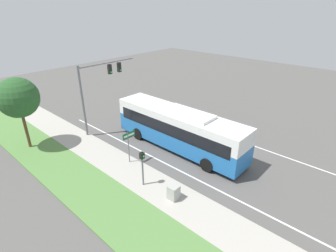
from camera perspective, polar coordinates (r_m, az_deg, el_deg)
The scene contains 11 objects.
ground_plane at distance 21.79m, azimuth 10.77°, elevation -6.54°, with size 80.00×80.00×0.00m, color #565451.
sidewalk at distance 17.64m, azimuth -0.37°, elevation -14.42°, with size 2.80×80.00×0.12m.
grass_verge at distance 16.05m, azimuth -8.58°, elevation -19.72°, with size 3.60×80.00×0.10m.
lane_divider_near at distance 19.26m, azimuth 4.95°, elevation -10.83°, with size 0.14×30.00×0.01m.
lane_divider_far at distance 24.58m, azimuth 15.26°, elevation -3.12°, with size 0.14×30.00×0.01m.
bus at distance 21.74m, azimuth 2.39°, elevation -0.31°, with size 2.78×12.14×3.57m.
signal_gantry at distance 24.93m, azimuth -14.94°, elevation 9.01°, with size 6.09×0.41×6.60m.
pedestrian_signal at distance 17.34m, azimuth -5.60°, elevation -8.09°, with size 0.28×0.34×2.63m.
street_sign at distance 19.89m, azimuth -8.53°, elevation -3.36°, with size 1.17×0.08×2.69m.
utility_cabinet at distance 16.87m, azimuth 1.23°, elevation -14.23°, with size 0.62×0.62×0.94m.
roadside_tree at distance 23.94m, azimuth -29.86°, elevation 5.33°, with size 3.24×3.24×6.04m.
Camera 1 is at (-16.20, -9.18, 11.32)m, focal length 28.00 mm.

